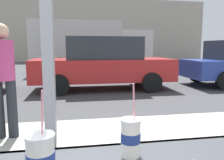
{
  "coord_description": "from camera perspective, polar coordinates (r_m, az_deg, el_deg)",
  "views": [
    {
      "loc": [
        0.11,
        -1.0,
        1.43
      ],
      "look_at": [
        0.73,
        2.64,
        0.89
      ],
      "focal_mm": 36.29,
      "sensor_mm": 36.0,
      "label": 1
    }
  ],
  "objects": [
    {
      "name": "ground_plane",
      "position": [
        9.11,
        -10.25,
        -0.88
      ],
      "size": [
        60.0,
        60.0,
        0.0
      ],
      "primitive_type": "plane",
      "color": "#424244"
    },
    {
      "name": "building_facade_far",
      "position": [
        23.79,
        -10.13,
        12.23
      ],
      "size": [
        28.0,
        1.2,
        6.24
      ],
      "primitive_type": "cube",
      "color": "#A89E8E",
      "rests_on": "ground"
    },
    {
      "name": "soda_cup_left",
      "position": [
        0.86,
        -17.52,
        -18.27
      ],
      "size": [
        0.1,
        0.1,
        0.33
      ],
      "color": "silver",
      "rests_on": "window_counter"
    },
    {
      "name": "parked_car_red",
      "position": [
        7.69,
        -2.26,
        4.21
      ],
      "size": [
        4.66,
        1.89,
        1.76
      ],
      "color": "red",
      "rests_on": "ground"
    },
    {
      "name": "box_truck",
      "position": [
        12.91,
        -5.68,
        8.77
      ],
      "size": [
        6.49,
        2.44,
        2.81
      ],
      "color": "beige",
      "rests_on": "ground"
    },
    {
      "name": "pedestrian",
      "position": [
        3.53,
        -25.75,
        1.46
      ],
      "size": [
        0.32,
        0.32,
        1.63
      ],
      "color": "#22252B",
      "rests_on": "sidewalk_strip"
    },
    {
      "name": "soda_cup_right",
      "position": [
        1.01,
        4.71,
        -14.08
      ],
      "size": [
        0.09,
        0.09,
        0.32
      ],
      "color": "white",
      "rests_on": "window_counter"
    }
  ]
}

